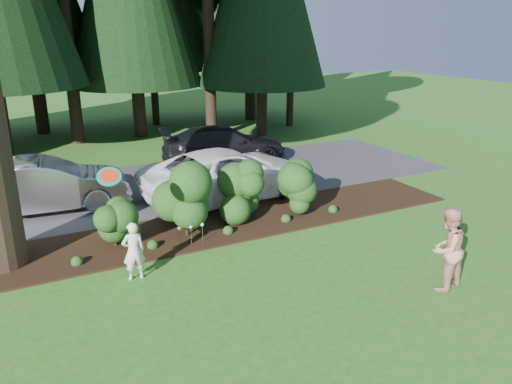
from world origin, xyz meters
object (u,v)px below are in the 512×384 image
(car_dark_suv, at_px, (224,144))
(frisbee, at_px, (109,176))
(car_white_suv, at_px, (229,174))
(adult, at_px, (447,249))
(car_silver_wagon, at_px, (45,185))
(child, at_px, (134,251))

(car_dark_suv, relative_size, frisbee, 9.55)
(car_white_suv, relative_size, adult, 3.14)
(adult, bearing_deg, frisbee, -38.15)
(car_white_suv, height_order, frisbee, frisbee)
(car_silver_wagon, xyz_separation_m, adult, (6.90, -8.63, 0.08))
(car_white_suv, height_order, child, car_white_suv)
(car_white_suv, xyz_separation_m, adult, (1.60, -7.29, 0.08))
(car_dark_suv, bearing_deg, adult, -168.91)
(car_white_suv, xyz_separation_m, child, (-4.03, -3.95, -0.15))
(child, height_order, frisbee, frisbee)
(car_white_suv, distance_m, child, 5.65)
(car_dark_suv, height_order, child, car_dark_suv)
(adult, bearing_deg, child, -40.55)
(frisbee, bearing_deg, car_dark_suv, 53.47)
(car_dark_suv, bearing_deg, child, 156.02)
(car_white_suv, relative_size, frisbee, 10.81)
(car_silver_wagon, xyz_separation_m, car_dark_suv, (6.91, 2.72, -0.07))
(adult, relative_size, frisbee, 3.44)
(car_silver_wagon, distance_m, car_dark_suv, 7.43)
(car_white_suv, bearing_deg, car_silver_wagon, 70.99)
(adult, bearing_deg, car_dark_suv, -99.94)
(car_silver_wagon, relative_size, car_dark_suv, 0.96)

